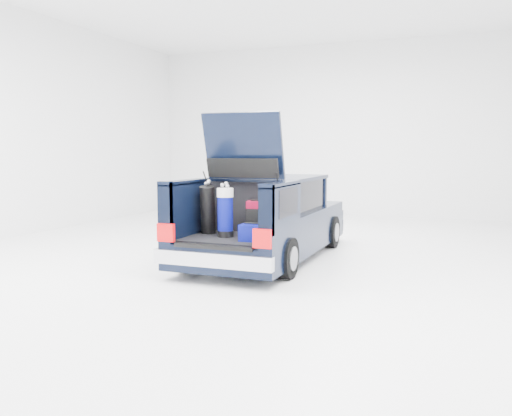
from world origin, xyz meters
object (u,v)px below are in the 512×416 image
at_px(car, 268,220).
at_px(blue_duffel, 258,233).
at_px(red_suitcase, 257,218).
at_px(black_golf_bag, 208,210).
at_px(blue_golf_bag, 225,212).

relative_size(car, blue_duffel, 9.28).
relative_size(car, red_suitcase, 8.58).
bearing_deg(black_golf_bag, blue_golf_bag, -41.18).
bearing_deg(blue_duffel, black_golf_bag, 159.81).
xyz_separation_m(car, blue_golf_bag, (-0.10, -1.61, 0.30)).
distance_m(blue_golf_bag, blue_duffel, 0.68).
relative_size(black_golf_bag, blue_golf_bag, 1.02).
xyz_separation_m(blue_golf_bag, blue_duffel, (0.60, -0.18, -0.25)).
distance_m(car, black_golf_bag, 1.54).
bearing_deg(car, blue_duffel, -74.37).
xyz_separation_m(car, blue_duffel, (0.50, -1.79, 0.05)).
distance_m(red_suitcase, blue_duffel, 0.66).
bearing_deg(car, red_suitcase, -78.05).
height_order(black_golf_bag, blue_golf_bag, same).
bearing_deg(blue_golf_bag, car, 98.35).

